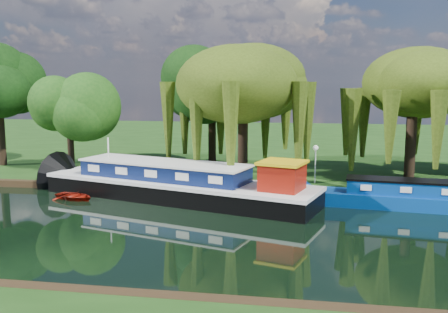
# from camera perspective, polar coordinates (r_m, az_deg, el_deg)

# --- Properties ---
(ground) EXTENTS (120.00, 120.00, 0.00)m
(ground) POSITION_cam_1_polar(r_m,az_deg,el_deg) (23.87, 9.46, -9.05)
(ground) COLOR black
(far_bank) EXTENTS (120.00, 52.00, 0.45)m
(far_bank) POSITION_cam_1_polar(r_m,az_deg,el_deg) (57.19, 9.46, 1.46)
(far_bank) COLOR #16370F
(far_bank) RESTS_ON ground
(dutch_barge) EXTENTS (17.96, 8.85, 3.71)m
(dutch_barge) POSITION_cam_1_polar(r_m,az_deg,el_deg) (30.74, -5.13, -3.22)
(dutch_barge) COLOR black
(dutch_barge) RESTS_ON ground
(narrowboat) EXTENTS (12.37, 3.42, 1.78)m
(narrowboat) POSITION_cam_1_polar(r_m,az_deg,el_deg) (30.52, 21.94, -4.44)
(narrowboat) COLOR navy
(narrowboat) RESTS_ON ground
(red_dinghy) EXTENTS (3.18, 2.71, 0.56)m
(red_dinghy) POSITION_cam_1_polar(r_m,az_deg,el_deg) (32.19, -16.71, -4.69)
(red_dinghy) COLOR maroon
(red_dinghy) RESTS_ON ground
(willow_left) EXTENTS (7.36, 7.36, 8.83)m
(willow_left) POSITION_cam_1_polar(r_m,az_deg,el_deg) (34.44, 2.20, 8.03)
(willow_left) COLOR black
(willow_left) RESTS_ON far_bank
(willow_right) EXTENTS (6.73, 6.73, 8.19)m
(willow_right) POSITION_cam_1_polar(r_m,az_deg,el_deg) (35.66, 20.84, 6.81)
(willow_right) COLOR black
(willow_right) RESTS_ON far_bank
(tree_far_left) EXTENTS (4.43, 4.43, 7.14)m
(tree_far_left) POSITION_cam_1_polar(r_m,az_deg,el_deg) (39.16, -17.30, 5.50)
(tree_far_left) COLOR black
(tree_far_left) RESTS_ON far_bank
(tree_far_mid) EXTENTS (5.32, 5.32, 8.71)m
(tree_far_mid) POSITION_cam_1_polar(r_m,az_deg,el_deg) (39.44, -1.38, 7.51)
(tree_far_mid) COLOR black
(tree_far_mid) RESTS_ON far_bank
(lamppost) EXTENTS (0.36, 0.36, 2.56)m
(lamppost) POSITION_cam_1_polar(r_m,az_deg,el_deg) (33.61, 10.41, 0.28)
(lamppost) COLOR silver
(lamppost) RESTS_ON far_bank
(mooring_posts) EXTENTS (19.16, 0.16, 1.00)m
(mooring_posts) POSITION_cam_1_polar(r_m,az_deg,el_deg) (31.78, 8.60, -2.83)
(mooring_posts) COLOR silver
(mooring_posts) RESTS_ON far_bank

